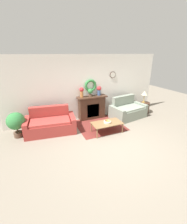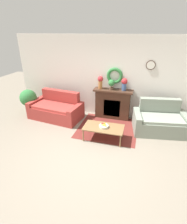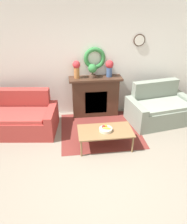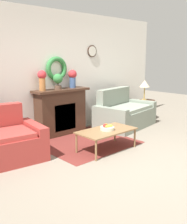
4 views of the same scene
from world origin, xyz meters
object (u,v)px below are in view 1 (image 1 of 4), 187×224
Objects in this scene: fruit_bowl at (107,122)px; potted_plant_on_mantel at (90,92)px; coffee_table at (107,123)px; vase_on_mantel_right at (99,90)px; loveseat_right at (127,110)px; vase_on_mantel_left at (82,92)px; table_lamp at (145,93)px; fireplace at (92,107)px; side_table_by_loveseat at (144,108)px; potted_plant_floor_by_couch at (16,122)px; couch_left at (51,124)px.

fruit_bowl is 0.78× the size of potted_plant_on_mantel.
vase_on_mantel_right is at bearing 76.83° from coffee_table.
loveseat_right is 1.77m from fruit_bowl.
vase_on_mantel_left is 1.25× the size of potted_plant_on_mantel.
vase_on_mantel_right reaches higher than table_lamp.
fireplace is 0.78× the size of loveseat_right.
fireplace is 3.86× the size of potted_plant_on_mantel.
fireplace is at bearing 171.69° from table_lamp.
table_lamp is at bearing 22.67° from fruit_bowl.
loveseat_right is 6.34× the size of fruit_bowl.
loveseat_right is 3.10× the size of side_table_by_loveseat.
table_lamp is 2.64m from potted_plant_on_mantel.
loveseat_right reaches higher than potted_plant_floor_by_couch.
vase_on_mantel_left is at bearing 107.90° from coffee_table.
potted_plant_floor_by_couch reaches higher than couch_left.
table_lamp is 1.36× the size of vase_on_mantel_right.
couch_left is at bearing 155.08° from coffee_table.
couch_left is 2.08m from fruit_bowl.
vase_on_mantel_left is 0.38m from potted_plant_on_mantel.
vase_on_mantel_right reaches higher than side_table_by_loveseat.
potted_plant_floor_by_couch is (-2.99, 0.92, 0.21)m from coffee_table.
couch_left is 2.46m from vase_on_mantel_right.
fruit_bowl is at bearing -72.08° from vase_on_mantel_left.
side_table_by_loveseat is 5.57m from potted_plant_floor_by_couch.
loveseat_right is 3.98× the size of vase_on_mantel_left.
fireplace is at bearing 152.15° from loveseat_right.
potted_plant_on_mantel is at bearing -3.04° from vase_on_mantel_left.
loveseat_right is at bearing -174.58° from side_table_by_loveseat.
vase_on_mantel_left reaches higher than vase_on_mantel_right.
side_table_by_loveseat is 0.60× the size of potted_plant_floor_by_couch.
vase_on_mantel_right is 0.41m from potted_plant_on_mantel.
vase_on_mantel_right is (0.34, 0.01, 0.74)m from fireplace.
potted_plant_on_mantel is at bearing 93.32° from coffee_table.
coffee_table is 3.13m from potted_plant_floor_by_couch.
fruit_bowl is at bearing -158.65° from side_table_by_loveseat.
side_table_by_loveseat is at bearing -10.61° from vase_on_mantel_right.
vase_on_mantel_left reaches higher than potted_plant_on_mantel.
vase_on_mantel_left is at bearing 176.96° from potted_plant_on_mantel.
fireplace is at bearing 11.46° from potted_plant_on_mantel.
side_table_by_loveseat is (2.59, -0.41, -0.25)m from fireplace.
table_lamp reaches higher than fireplace.
potted_plant_floor_by_couch is at bearing 162.70° from fruit_bowl.
vase_on_mantel_right reaches higher than fruit_bowl.
potted_plant_on_mantel is (-2.66, 0.40, 0.95)m from side_table_by_loveseat.
coffee_table is at bearing 111.94° from fruit_bowl.
potted_plant_floor_by_couch is (-2.99, 0.93, 0.14)m from fruit_bowl.
couch_left is at bearing -166.15° from vase_on_mantel_right.
table_lamp is 0.61× the size of potted_plant_floor_by_couch.
coffee_table is 2.80m from table_lamp.
side_table_by_loveseat is (1.05, 0.10, -0.05)m from loveseat_right.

